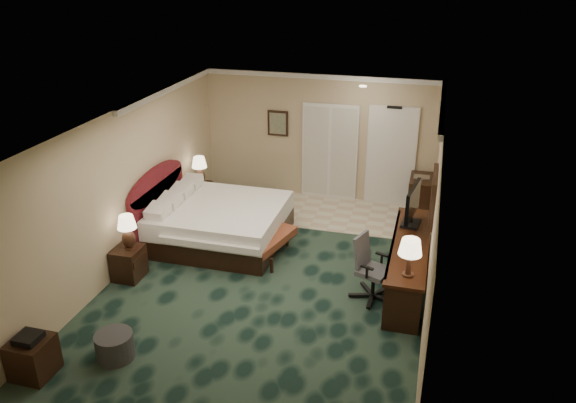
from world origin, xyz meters
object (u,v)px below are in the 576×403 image
(desk, at_px, (408,264))
(desk_chair, at_px, (374,269))
(tv, at_px, (412,206))
(bed_bench, at_px, (271,247))
(lamp_far, at_px, (200,170))
(bed, at_px, (221,223))
(nightstand_far, at_px, (200,196))
(ottoman, at_px, (115,346))
(nightstand_near, at_px, (129,263))
(side_table, at_px, (33,357))
(lamp_near, at_px, (128,232))
(minibar, at_px, (420,197))

(desk, xyz_separation_m, desk_chair, (-0.49, -0.51, 0.13))
(tv, relative_size, desk_chair, 0.86)
(bed_bench, bearing_deg, lamp_far, 155.05)
(bed, distance_m, nightstand_far, 1.64)
(desk, bearing_deg, desk_chair, -133.76)
(bed_bench, bearing_deg, ottoman, -96.79)
(nightstand_near, bearing_deg, bed_bench, 31.34)
(bed_bench, distance_m, side_table, 4.22)
(lamp_near, bearing_deg, bed_bench, 31.21)
(lamp_far, relative_size, desk_chair, 0.57)
(desk, bearing_deg, bed, 169.06)
(nightstand_near, bearing_deg, minibar, 39.25)
(nightstand_far, distance_m, desk, 4.87)
(lamp_near, xyz_separation_m, desk, (4.42, 0.93, -0.45))
(nightstand_near, relative_size, lamp_near, 0.93)
(bed, height_order, lamp_far, lamp_far)
(tv, bearing_deg, lamp_far, 171.61)
(lamp_near, distance_m, minibar, 5.76)
(lamp_near, relative_size, desk, 0.22)
(desk, relative_size, tv, 3.01)
(nightstand_near, height_order, lamp_far, lamp_far)
(nightstand_near, bearing_deg, side_table, -89.18)
(nightstand_near, xyz_separation_m, minibar, (4.49, 3.67, 0.16))
(nightstand_far, bearing_deg, bed_bench, -38.79)
(nightstand_near, relative_size, desk_chair, 0.53)
(tv, relative_size, minibar, 1.04)
(lamp_far, relative_size, desk, 0.22)
(lamp_far, bearing_deg, desk, -24.20)
(nightstand_far, height_order, bed_bench, nightstand_far)
(lamp_far, xyz_separation_m, ottoman, (0.83, -4.82, -0.65))
(nightstand_near, xyz_separation_m, nightstand_far, (-0.00, 2.93, -0.00))
(side_table, xyz_separation_m, tv, (4.38, 4.05, 0.86))
(nightstand_far, bearing_deg, desk, -23.84)
(nightstand_near, distance_m, nightstand_far, 2.93)
(ottoman, bearing_deg, desk, 38.11)
(desk_chair, bearing_deg, minibar, 101.24)
(lamp_far, distance_m, tv, 4.60)
(bed, relative_size, ottoman, 4.47)
(nightstand_far, relative_size, ottoman, 1.06)
(lamp_near, bearing_deg, tv, 19.97)
(lamp_near, relative_size, tv, 0.65)
(nightstand_near, distance_m, lamp_far, 3.00)
(nightstand_far, xyz_separation_m, bed_bench, (2.07, -1.67, -0.07))
(lamp_far, distance_m, ottoman, 4.93)
(nightstand_near, distance_m, tv, 4.78)
(nightstand_far, height_order, desk, desk)
(nightstand_near, bearing_deg, tv, 20.15)
(tv, distance_m, desk_chair, 1.39)
(bed, height_order, desk, desk)
(lamp_near, bearing_deg, nightstand_far, 90.79)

